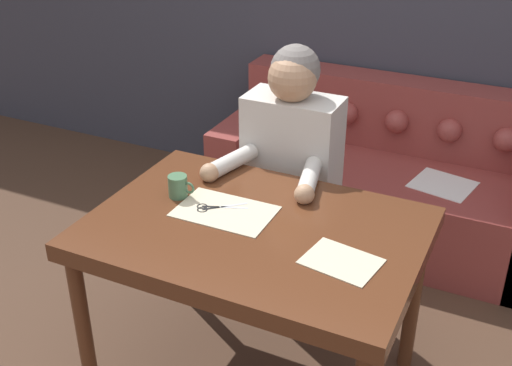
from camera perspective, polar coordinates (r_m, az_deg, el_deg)
The scene contains 7 objects.
dining_table at distance 2.40m, azimuth -0.18°, elevation -5.40°, with size 1.22×0.86×0.77m.
couch at distance 3.69m, azimuth 11.45°, elevation 0.04°, with size 1.84×0.78×0.84m.
person at distance 2.93m, azimuth 3.08°, elevation 0.44°, with size 0.50×0.56×1.27m.
pattern_paper_main at distance 2.44m, azimuth -2.77°, elevation -2.53°, with size 0.37×0.25×0.00m.
pattern_paper_offcut at distance 2.17m, azimuth 7.60°, elevation -6.92°, with size 0.27×0.22×0.00m.
scissors at distance 2.46m, azimuth -3.87°, elevation -2.22°, with size 0.19×0.14×0.01m.
mug at distance 2.53m, azimuth -6.91°, elevation -0.29°, with size 0.11×0.08×0.09m.
Camera 1 is at (0.87, -1.79, 2.01)m, focal length 45.00 mm.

